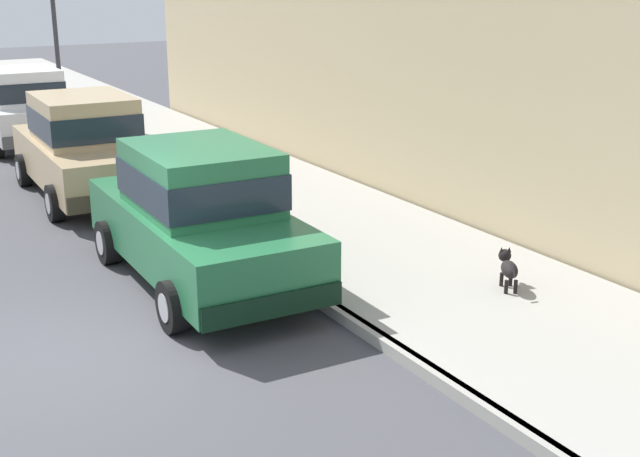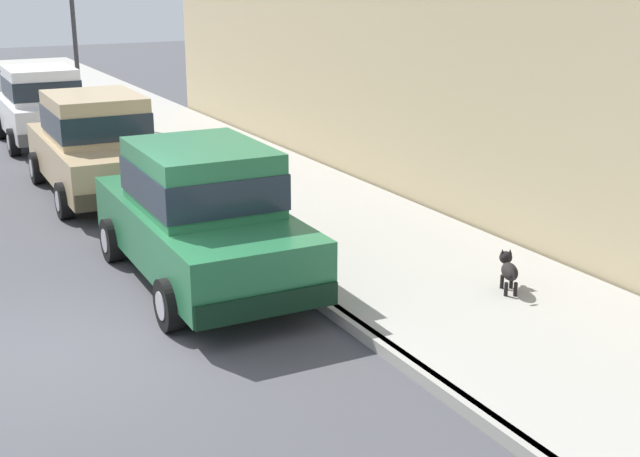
{
  "view_description": "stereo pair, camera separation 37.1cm",
  "coord_description": "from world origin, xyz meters",
  "px_view_note": "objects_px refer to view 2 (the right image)",
  "views": [
    {
      "loc": [
        -1.81,
        -8.83,
        4.13
      ],
      "look_at": [
        3.5,
        0.37,
        0.85
      ],
      "focal_mm": 47.42,
      "sensor_mm": 36.0,
      "label": 1
    },
    {
      "loc": [
        -1.48,
        -9.01,
        4.13
      ],
      "look_at": [
        3.5,
        0.37,
        0.85
      ],
      "focal_mm": 47.42,
      "sensor_mm": 36.0,
      "label": 2
    }
  ],
  "objects_px": {
    "car_green_sedan": "(201,213)",
    "street_lamp": "(73,16)",
    "car_tan_sedan": "(96,144)",
    "dog_black": "(509,269)",
    "car_white_hatchback": "(41,105)"
  },
  "relations": [
    {
      "from": "car_green_sedan",
      "to": "car_white_hatchback",
      "type": "relative_size",
      "value": 1.21
    },
    {
      "from": "car_green_sedan",
      "to": "street_lamp",
      "type": "bearing_deg",
      "value": 84.21
    },
    {
      "from": "car_white_hatchback",
      "to": "street_lamp",
      "type": "height_order",
      "value": "street_lamp"
    },
    {
      "from": "car_tan_sedan",
      "to": "dog_black",
      "type": "distance_m",
      "value": 8.55
    },
    {
      "from": "car_green_sedan",
      "to": "car_white_hatchback",
      "type": "height_order",
      "value": "car_green_sedan"
    },
    {
      "from": "dog_black",
      "to": "street_lamp",
      "type": "xyz_separation_m",
      "value": [
        -1.9,
        15.66,
        2.48
      ]
    },
    {
      "from": "car_green_sedan",
      "to": "dog_black",
      "type": "relative_size",
      "value": 6.76
    },
    {
      "from": "car_white_hatchback",
      "to": "street_lamp",
      "type": "xyz_separation_m",
      "value": [
        1.44,
        2.39,
        1.93
      ]
    },
    {
      "from": "dog_black",
      "to": "street_lamp",
      "type": "bearing_deg",
      "value": 96.92
    },
    {
      "from": "car_tan_sedan",
      "to": "street_lamp",
      "type": "xyz_separation_m",
      "value": [
        1.44,
        7.81,
        1.92
      ]
    },
    {
      "from": "car_green_sedan",
      "to": "car_white_hatchback",
      "type": "distance_m",
      "value": 10.76
    },
    {
      "from": "car_white_hatchback",
      "to": "dog_black",
      "type": "distance_m",
      "value": 13.69
    },
    {
      "from": "car_green_sedan",
      "to": "dog_black",
      "type": "height_order",
      "value": "car_green_sedan"
    },
    {
      "from": "street_lamp",
      "to": "car_tan_sedan",
      "type": "bearing_deg",
      "value": -100.46
    },
    {
      "from": "car_tan_sedan",
      "to": "dog_black",
      "type": "relative_size",
      "value": 6.77
    }
  ]
}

